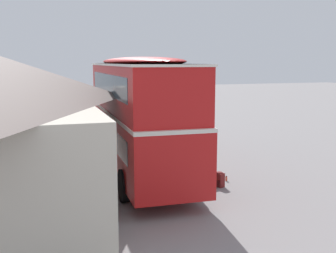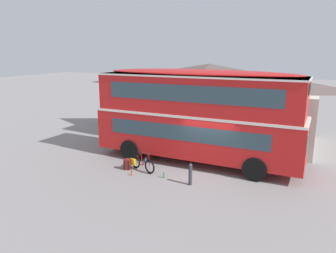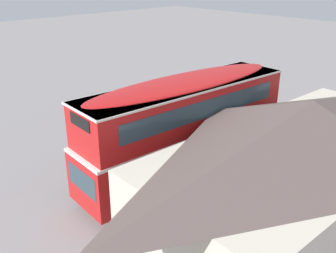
# 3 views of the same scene
# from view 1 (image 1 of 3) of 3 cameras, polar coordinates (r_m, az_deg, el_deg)

# --- Properties ---
(ground_plane) EXTENTS (120.00, 120.00, 0.00)m
(ground_plane) POSITION_cam_1_polar(r_m,az_deg,el_deg) (18.52, -1.69, -5.48)
(ground_plane) COLOR gray
(double_decker_bus) EXTENTS (10.66, 3.08, 4.79)m
(double_decker_bus) POSITION_cam_1_polar(r_m,az_deg,el_deg) (16.83, -4.15, 2.22)
(double_decker_bus) COLOR black
(double_decker_bus) RESTS_ON ground
(touring_bicycle) EXTENTS (1.63, 0.77, 1.01)m
(touring_bicycle) POSITION_cam_1_polar(r_m,az_deg,el_deg) (16.10, 5.50, -6.36)
(touring_bicycle) COLOR black
(touring_bicycle) RESTS_ON ground
(backpack_on_ground) EXTENTS (0.39, 0.35, 0.58)m
(backpack_on_ground) POSITION_cam_1_polar(r_m,az_deg,el_deg) (15.59, 7.11, -7.18)
(backpack_on_ground) COLOR maroon
(backpack_on_ground) RESTS_ON ground
(water_bottle_red_squeeze) EXTENTS (0.08, 0.08, 0.21)m
(water_bottle_red_squeeze) POSITION_cam_1_polar(r_m,az_deg,el_deg) (16.40, 8.03, -7.12)
(water_bottle_red_squeeze) COLOR #D84C33
(water_bottle_red_squeeze) RESTS_ON ground
(water_bottle_green_metal) EXTENTS (0.08, 0.08, 0.24)m
(water_bottle_green_metal) POSITION_cam_1_polar(r_m,az_deg,el_deg) (17.57, 4.89, -5.92)
(water_bottle_green_metal) COLOR green
(water_bottle_green_metal) RESTS_ON ground
(kerb_bollard) EXTENTS (0.16, 0.16, 0.97)m
(kerb_bollard) POSITION_cam_1_polar(r_m,az_deg,el_deg) (18.80, 3.95, -3.72)
(kerb_bollard) COLOR #333338
(kerb_bollard) RESTS_ON ground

